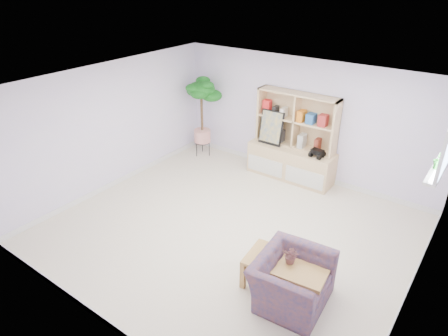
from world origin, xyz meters
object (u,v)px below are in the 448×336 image
Objects in this scene: coffee_table at (286,276)px; storage_unit at (293,138)px; armchair at (292,278)px; floor_tree at (202,118)px.

storage_unit is at bearing 110.16° from coffee_table.
coffee_table is 0.26m from armchair.
storage_unit reaches higher than coffee_table.
coffee_table is at bearing 42.63° from armchair.
armchair is at bearing -62.33° from storage_unit.
storage_unit reaches higher than armchair.
coffee_table is (1.45, -2.91, -0.66)m from storage_unit.
armchair reaches higher than coffee_table.
storage_unit is 3.31m from coffee_table.
armchair is at bearing -37.33° from floor_tree.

